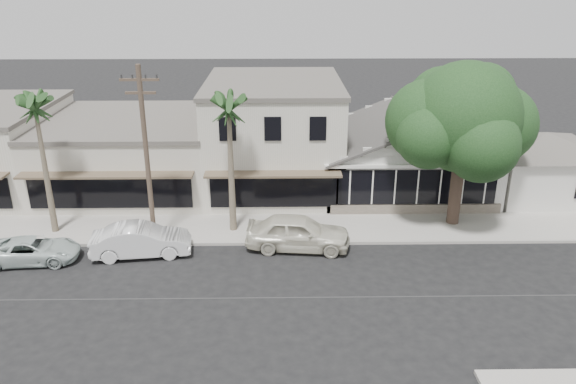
{
  "coord_description": "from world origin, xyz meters",
  "views": [
    {
      "loc": [
        -2.65,
        -20.46,
        12.88
      ],
      "look_at": [
        -2.23,
        6.0,
        2.46
      ],
      "focal_mm": 35.0,
      "sensor_mm": 36.0,
      "label": 1
    }
  ],
  "objects_px": {
    "car_1": "(141,240)",
    "utility_pole": "(146,154)",
    "car_0": "(298,232)",
    "shade_tree": "(461,119)",
    "car_2": "(33,250)"
  },
  "relations": [
    {
      "from": "car_2",
      "to": "shade_tree",
      "type": "height_order",
      "value": "shade_tree"
    },
    {
      "from": "car_0",
      "to": "shade_tree",
      "type": "height_order",
      "value": "shade_tree"
    },
    {
      "from": "car_2",
      "to": "shade_tree",
      "type": "bearing_deg",
      "value": -83.24
    },
    {
      "from": "car_1",
      "to": "car_2",
      "type": "bearing_deg",
      "value": 89.36
    },
    {
      "from": "utility_pole",
      "to": "shade_tree",
      "type": "height_order",
      "value": "utility_pole"
    },
    {
      "from": "car_0",
      "to": "car_2",
      "type": "distance_m",
      "value": 12.67
    },
    {
      "from": "car_1",
      "to": "utility_pole",
      "type": "bearing_deg",
      "value": -23.76
    },
    {
      "from": "shade_tree",
      "to": "utility_pole",
      "type": "bearing_deg",
      "value": -171.7
    },
    {
      "from": "car_1",
      "to": "car_2",
      "type": "xyz_separation_m",
      "value": [
        -5.0,
        -0.58,
        -0.19
      ]
    },
    {
      "from": "car_0",
      "to": "car_2",
      "type": "bearing_deg",
      "value": 101.17
    },
    {
      "from": "utility_pole",
      "to": "car_2",
      "type": "bearing_deg",
      "value": -161.47
    },
    {
      "from": "car_1",
      "to": "shade_tree",
      "type": "relative_size",
      "value": 0.54
    },
    {
      "from": "utility_pole",
      "to": "shade_tree",
      "type": "bearing_deg",
      "value": 8.3
    },
    {
      "from": "utility_pole",
      "to": "car_1",
      "type": "relative_size",
      "value": 1.9
    },
    {
      "from": "car_0",
      "to": "shade_tree",
      "type": "relative_size",
      "value": 0.58
    }
  ]
}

